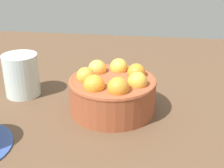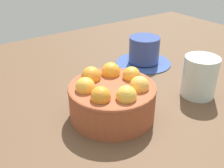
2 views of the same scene
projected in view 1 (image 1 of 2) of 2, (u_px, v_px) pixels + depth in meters
ground_plane at (113, 119)px, 64.25cm from camera, size 152.20×112.78×4.06cm
terracotta_bowl at (113, 91)px, 61.63cm from camera, size 17.15×17.15×9.33cm
water_glass at (22, 75)px, 68.25cm from camera, size 7.59×7.59×9.25cm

